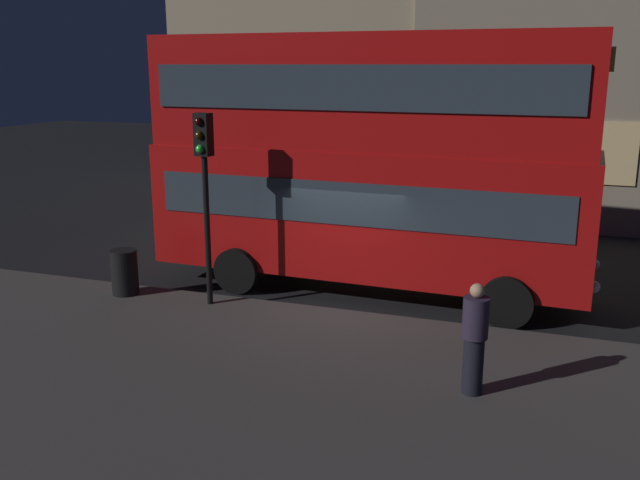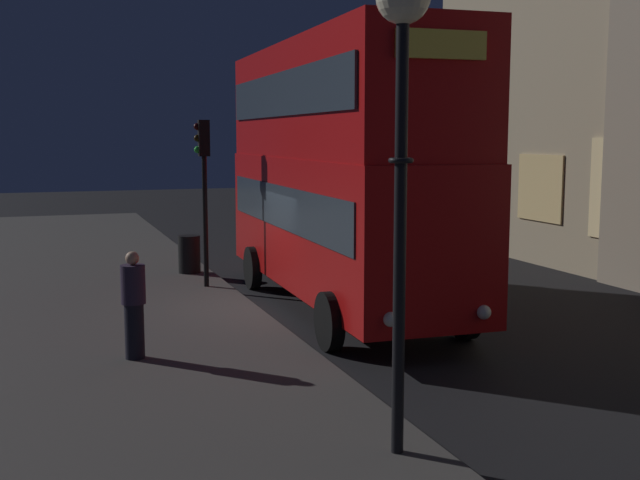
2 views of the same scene
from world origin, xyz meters
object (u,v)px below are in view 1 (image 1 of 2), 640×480
at_px(litter_bin, 125,272).
at_px(traffic_light_near_kerb, 204,169).
at_px(double_decker_bus, 369,153).
at_px(pedestrian, 475,338).

bearing_deg(litter_bin, traffic_light_near_kerb, 0.38).
xyz_separation_m(traffic_light_near_kerb, litter_bin, (-2.07, -0.01, -2.36)).
relative_size(double_decker_bus, pedestrian, 5.58).
distance_m(traffic_light_near_kerb, pedestrian, 6.52).
distance_m(double_decker_bus, pedestrian, 5.97).
relative_size(double_decker_bus, traffic_light_near_kerb, 2.47).
relative_size(traffic_light_near_kerb, litter_bin, 4.01).
xyz_separation_m(double_decker_bus, traffic_light_near_kerb, (-2.77, -2.37, -0.15)).
xyz_separation_m(pedestrian, litter_bin, (-7.83, 2.33, -0.40)).
height_order(traffic_light_near_kerb, pedestrian, traffic_light_near_kerb).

